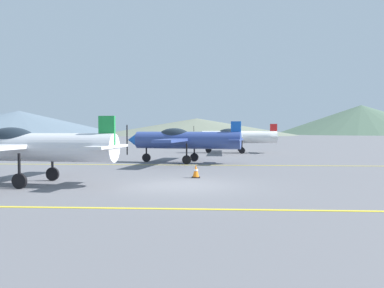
{
  "coord_description": "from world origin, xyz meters",
  "views": [
    {
      "loc": [
        1.12,
        -14.36,
        2.14
      ],
      "look_at": [
        -0.27,
        10.0,
        1.2
      ],
      "focal_mm": 35.42,
      "sensor_mm": 36.0,
      "label": 1
    }
  ],
  "objects": [
    {
      "name": "hill_left",
      "position": [
        -69.38,
        118.88,
        4.46
      ],
      "size": [
        77.99,
        77.99,
        8.91
      ],
      "primitive_type": "cone",
      "color": "slate",
      "rests_on": "ground_plane"
    },
    {
      "name": "airplane_mid",
      "position": [
        -0.83,
        9.87,
        1.49
      ],
      "size": [
        7.73,
        8.85,
        2.65
      ],
      "color": "#33478C",
      "rests_on": "ground_plane"
    },
    {
      "name": "airplane_near",
      "position": [
        -6.22,
        -0.01,
        1.49
      ],
      "size": [
        7.72,
        8.86,
        2.65
      ],
      "color": "silver",
      "rests_on": "ground_plane"
    },
    {
      "name": "hill_centerleft",
      "position": [
        -5.44,
        134.15,
        3.25
      ],
      "size": [
        77.64,
        77.64,
        6.5
      ],
      "primitive_type": "cone",
      "color": "slate",
      "rests_on": "ground_plane"
    },
    {
      "name": "traffic_cone_side",
      "position": [
        0.34,
        2.32,
        0.29
      ],
      "size": [
        0.36,
        0.36,
        0.59
      ],
      "color": "black",
      "rests_on": "ground_plane"
    },
    {
      "name": "apron_line_near",
      "position": [
        0.0,
        -4.32,
        0.01
      ],
      "size": [
        80.0,
        0.16,
        0.01
      ],
      "primitive_type": "cube",
      "color": "yellow",
      "rests_on": "ground_plane"
    },
    {
      "name": "apron_line_far",
      "position": [
        0.0,
        8.21,
        0.01
      ],
      "size": [
        80.0,
        0.16,
        0.01
      ],
      "primitive_type": "cube",
      "color": "yellow",
      "rests_on": "ground_plane"
    },
    {
      "name": "airplane_far",
      "position": [
        3.16,
        20.33,
        1.49
      ],
      "size": [
        7.64,
        8.81,
        2.65
      ],
      "color": "white",
      "rests_on": "ground_plane"
    },
    {
      "name": "ground_plane",
      "position": [
        0.0,
        0.0,
        0.0
      ],
      "size": [
        400.0,
        400.0,
        0.0
      ],
      "primitive_type": "plane",
      "color": "slate"
    },
    {
      "name": "hill_centerright",
      "position": [
        65.52,
        155.08,
        6.4
      ],
      "size": [
        74.05,
        74.05,
        12.79
      ],
      "primitive_type": "cone",
      "color": "#4C6651",
      "rests_on": "ground_plane"
    }
  ]
}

